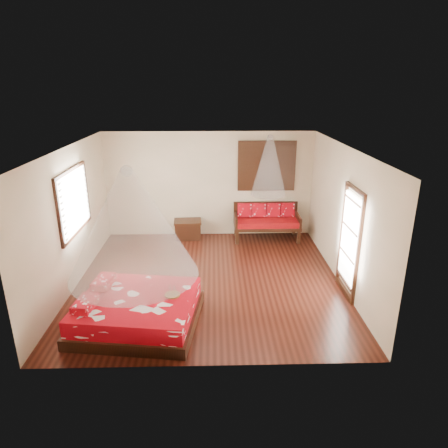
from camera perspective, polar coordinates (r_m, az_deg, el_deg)
The scene contains 10 objects.
room at distance 8.06m, azimuth -2.28°, elevation 0.93°, with size 5.54×5.54×2.84m.
bed at distance 7.22m, azimuth -12.31°, elevation -11.98°, with size 2.24×2.07×0.63m.
daybed at distance 10.68m, azimuth 6.08°, elevation 0.60°, with size 1.73×0.77×0.94m.
storage_chest at distance 10.77m, azimuth -5.18°, elevation -0.73°, with size 0.75×0.57×0.50m.
shutter_panel at distance 10.65m, azimuth 6.11°, elevation 8.23°, with size 1.52×0.06×1.32m.
window_left at distance 8.63m, azimuth -20.61°, elevation 3.03°, with size 0.10×1.74×1.34m.
glazed_door at distance 8.04m, azimuth 17.47°, elevation -2.54°, with size 0.08×1.02×2.16m.
wine_tray at distance 7.02m, azimuth -7.42°, elevation -9.71°, with size 0.26×0.26×0.21m.
mosquito_net_main at distance 6.53m, azimuth -13.17°, elevation 0.08°, with size 2.12×2.12×1.80m, color white.
mosquito_net_daybed at distance 10.18m, azimuth 6.47°, elevation 8.27°, with size 0.90×0.90×1.50m, color white.
Camera 1 is at (0.11, -7.63, 3.97)m, focal length 32.00 mm.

